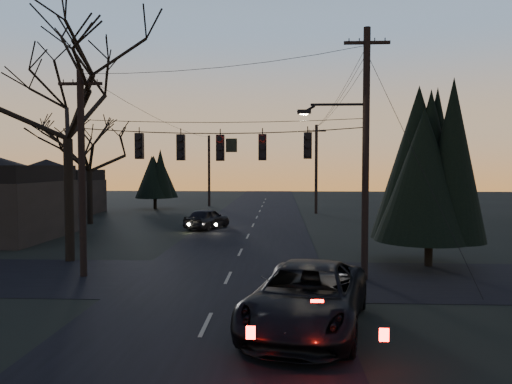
{
  "coord_description": "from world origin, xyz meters",
  "views": [
    {
      "loc": [
        2.15,
        -10.01,
        4.57
      ],
      "look_at": [
        1.21,
        8.62,
        3.59
      ],
      "focal_mm": 35.0,
      "sensor_mm": 36.0,
      "label": 1
    }
  ],
  "objects_px": {
    "utility_pole_right": "(364,280)",
    "evergreen_right": "(430,173)",
    "utility_pole_far_l": "(209,206)",
    "utility_pole_left": "(84,276)",
    "suv_near": "(307,298)",
    "sedan_oncoming_a": "(207,219)",
    "utility_pole_far_r": "(316,213)",
    "bare_tree_left": "(67,89)"
  },
  "relations": [
    {
      "from": "utility_pole_far_l",
      "to": "utility_pole_right",
      "type": "bearing_deg",
      "value": -72.28
    },
    {
      "from": "utility_pole_right",
      "to": "sedan_oncoming_a",
      "type": "bearing_deg",
      "value": 119.01
    },
    {
      "from": "suv_near",
      "to": "sedan_oncoming_a",
      "type": "distance_m",
      "value": 22.75
    },
    {
      "from": "evergreen_right",
      "to": "suv_near",
      "type": "xyz_separation_m",
      "value": [
        -5.98,
        -9.11,
        -3.37
      ]
    },
    {
      "from": "utility_pole_left",
      "to": "utility_pole_far_r",
      "type": "relative_size",
      "value": 1.0
    },
    {
      "from": "utility_pole_far_r",
      "to": "evergreen_right",
      "type": "bearing_deg",
      "value": -82.37
    },
    {
      "from": "suv_near",
      "to": "utility_pole_far_r",
      "type": "bearing_deg",
      "value": 98.13
    },
    {
      "from": "utility_pole_far_l",
      "to": "bare_tree_left",
      "type": "distance_m",
      "value": 33.83
    },
    {
      "from": "suv_near",
      "to": "utility_pole_far_l",
      "type": "bearing_deg",
      "value": 114.38
    },
    {
      "from": "sedan_oncoming_a",
      "to": "evergreen_right",
      "type": "bearing_deg",
      "value": 154.29
    },
    {
      "from": "utility_pole_left",
      "to": "utility_pole_far_l",
      "type": "height_order",
      "value": "utility_pole_left"
    },
    {
      "from": "utility_pole_far_r",
      "to": "suv_near",
      "type": "height_order",
      "value": "utility_pole_far_r"
    },
    {
      "from": "utility_pole_right",
      "to": "sedan_oncoming_a",
      "type": "height_order",
      "value": "utility_pole_right"
    },
    {
      "from": "utility_pole_far_r",
      "to": "evergreen_right",
      "type": "height_order",
      "value": "evergreen_right"
    },
    {
      "from": "utility_pole_left",
      "to": "utility_pole_far_l",
      "type": "bearing_deg",
      "value": 90.0
    },
    {
      "from": "bare_tree_left",
      "to": "suv_near",
      "type": "xyz_separation_m",
      "value": [
        10.86,
        -9.47,
        -7.3
      ]
    },
    {
      "from": "utility_pole_right",
      "to": "suv_near",
      "type": "xyz_separation_m",
      "value": [
        -2.61,
        -6.23,
        0.9
      ]
    },
    {
      "from": "sedan_oncoming_a",
      "to": "utility_pole_far_r",
      "type": "bearing_deg",
      "value": -104.25
    },
    {
      "from": "utility_pole_far_r",
      "to": "utility_pole_far_l",
      "type": "height_order",
      "value": "utility_pole_far_r"
    },
    {
      "from": "utility_pole_right",
      "to": "suv_near",
      "type": "bearing_deg",
      "value": -112.75
    },
    {
      "from": "utility_pole_far_l",
      "to": "evergreen_right",
      "type": "bearing_deg",
      "value": -65.83
    },
    {
      "from": "utility_pole_far_l",
      "to": "utility_pole_far_r",
      "type": "bearing_deg",
      "value": -34.82
    },
    {
      "from": "utility_pole_far_l",
      "to": "bare_tree_left",
      "type": "relative_size",
      "value": 0.68
    },
    {
      "from": "utility_pole_far_r",
      "to": "utility_pole_far_l",
      "type": "bearing_deg",
      "value": 145.18
    },
    {
      "from": "utility_pole_right",
      "to": "utility_pole_left",
      "type": "distance_m",
      "value": 11.5
    },
    {
      "from": "utility_pole_far_l",
      "to": "utility_pole_left",
      "type": "bearing_deg",
      "value": -90.0
    },
    {
      "from": "bare_tree_left",
      "to": "suv_near",
      "type": "distance_m",
      "value": 16.15
    },
    {
      "from": "bare_tree_left",
      "to": "utility_pole_right",
      "type": "bearing_deg",
      "value": -13.52
    },
    {
      "from": "utility_pole_far_l",
      "to": "suv_near",
      "type": "height_order",
      "value": "utility_pole_far_l"
    },
    {
      "from": "suv_near",
      "to": "sedan_oncoming_a",
      "type": "xyz_separation_m",
      "value": [
        -6.09,
        21.92,
        -0.15
      ]
    },
    {
      "from": "bare_tree_left",
      "to": "sedan_oncoming_a",
      "type": "height_order",
      "value": "bare_tree_left"
    },
    {
      "from": "suv_near",
      "to": "sedan_oncoming_a",
      "type": "height_order",
      "value": "suv_near"
    },
    {
      "from": "bare_tree_left",
      "to": "evergreen_right",
      "type": "distance_m",
      "value": 17.29
    },
    {
      "from": "utility_pole_right",
      "to": "bare_tree_left",
      "type": "distance_m",
      "value": 16.09
    },
    {
      "from": "evergreen_right",
      "to": "suv_near",
      "type": "relative_size",
      "value": 1.14
    },
    {
      "from": "utility_pole_far_r",
      "to": "suv_near",
      "type": "distance_m",
      "value": 34.34
    },
    {
      "from": "utility_pole_right",
      "to": "utility_pole_far_r",
      "type": "bearing_deg",
      "value": 90.0
    },
    {
      "from": "bare_tree_left",
      "to": "sedan_oncoming_a",
      "type": "distance_m",
      "value": 15.27
    },
    {
      "from": "utility_pole_right",
      "to": "evergreen_right",
      "type": "height_order",
      "value": "evergreen_right"
    },
    {
      "from": "utility_pole_left",
      "to": "bare_tree_left",
      "type": "height_order",
      "value": "bare_tree_left"
    },
    {
      "from": "evergreen_right",
      "to": "bare_tree_left",
      "type": "bearing_deg",
      "value": 178.77
    },
    {
      "from": "evergreen_right",
      "to": "utility_pole_left",
      "type": "bearing_deg",
      "value": -169.05
    }
  ]
}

